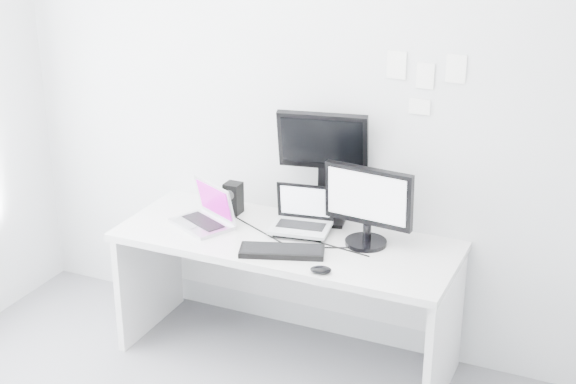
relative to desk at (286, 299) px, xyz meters
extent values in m
plane|color=#B9BCBE|center=(0.00, 0.35, 0.99)|extent=(3.60, 0.00, 3.60)
cube|color=silver|center=(0.00, 0.00, 0.00)|extent=(1.80, 0.70, 0.73)
cube|color=#ABABB0|center=(-0.48, -0.04, 0.49)|extent=(0.40, 0.36, 0.24)
cube|color=black|center=(-0.41, 0.19, 0.45)|extent=(0.11, 0.11, 0.18)
cube|color=silver|center=(0.05, 0.08, 0.49)|extent=(0.34, 0.28, 0.26)
cube|color=black|center=(0.09, 0.28, 0.69)|extent=(0.50, 0.26, 0.65)
cube|color=black|center=(0.41, 0.10, 0.58)|extent=(0.49, 0.26, 0.43)
cube|color=black|center=(0.06, -0.18, 0.38)|extent=(0.45, 0.28, 0.03)
ellipsoid|color=black|center=(0.32, -0.29, 0.38)|extent=(0.12, 0.09, 0.03)
cube|color=white|center=(0.45, 0.34, 1.26)|extent=(0.10, 0.00, 0.14)
cube|color=white|center=(0.60, 0.34, 1.22)|extent=(0.09, 0.00, 0.13)
cube|color=white|center=(0.75, 0.34, 1.26)|extent=(0.10, 0.00, 0.14)
cube|color=white|center=(0.58, 0.34, 1.05)|extent=(0.11, 0.00, 0.08)
camera|label=1|loc=(1.65, -3.66, 2.22)|focal=52.75mm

